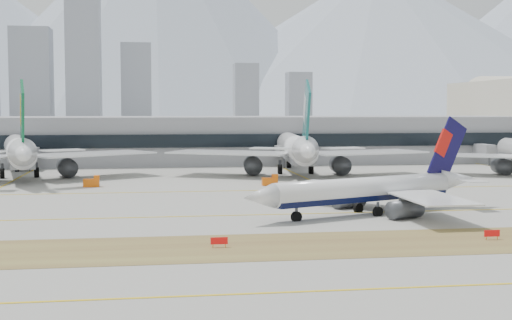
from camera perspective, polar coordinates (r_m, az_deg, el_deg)
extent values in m
plane|color=gray|center=(123.58, -1.60, -4.10)|extent=(3000.00, 3000.00, 0.00)
cube|color=brown|center=(92.32, 0.79, -6.91)|extent=(360.00, 18.00, 0.06)
cube|color=yellow|center=(118.66, -1.31, -4.43)|extent=(360.00, 0.45, 0.04)
cube|color=yellow|center=(70.28, 3.87, -10.45)|extent=(360.00, 0.45, 0.04)
cube|color=yellow|center=(153.15, -2.95, -2.49)|extent=(360.00, 0.45, 0.04)
cylinder|color=white|center=(120.29, 8.60, -2.31)|extent=(34.40, 17.28, 3.90)
cube|color=black|center=(120.42, 8.59, -2.82)|extent=(33.52, 16.46, 1.75)
cone|color=white|center=(108.42, 0.20, -2.97)|extent=(6.52, 5.69, 3.90)
cone|color=white|center=(135.12, 15.73, -1.51)|extent=(8.81, 6.64, 3.90)
cube|color=white|center=(131.58, 7.13, -2.00)|extent=(19.75, 19.86, 0.23)
cube|color=white|center=(137.54, 13.77, -1.25)|extent=(6.18, 6.40, 0.16)
cylinder|color=#3F4247|center=(127.79, 7.42, -3.16)|extent=(6.61, 4.98, 2.92)
cube|color=#3F4247|center=(127.65, 7.42, -2.63)|extent=(2.40, 1.22, 1.36)
cube|color=white|center=(115.49, 13.78, -2.95)|extent=(8.99, 19.29, 0.23)
cube|color=white|center=(130.59, 16.91, -1.60)|extent=(3.89, 5.71, 0.16)
cylinder|color=#3F4247|center=(116.96, 11.82, -3.89)|extent=(6.61, 4.98, 2.92)
cube|color=#3F4247|center=(116.81, 11.83, -3.32)|extent=(2.40, 1.22, 1.36)
cube|color=#0D093B|center=(132.91, 15.05, 0.76)|extent=(9.02, 4.02, 12.20)
cube|color=red|center=(132.14, 14.76, 1.32)|extent=(4.18, 2.06, 5.23)
cylinder|color=#3F4247|center=(112.60, 3.25, -4.32)|extent=(0.47, 0.47, 2.34)
cylinder|color=black|center=(112.68, 3.25, -4.56)|extent=(1.88, 1.30, 1.75)
cylinder|color=#3F4247|center=(119.40, 9.72, -3.88)|extent=(0.47, 0.47, 2.34)
cylinder|color=black|center=(119.47, 9.72, -4.11)|extent=(1.88, 1.30, 1.75)
cylinder|color=#3F4247|center=(123.24, 8.18, -3.62)|extent=(0.47, 0.47, 2.34)
cylinder|color=black|center=(123.31, 8.18, -3.84)|extent=(1.88, 1.30, 1.75)
cylinder|color=white|center=(192.80, -18.45, 0.77)|extent=(16.33, 48.88, 6.43)
cube|color=slate|center=(192.91, -18.43, 0.25)|extent=(15.18, 47.73, 2.89)
cone|color=white|center=(220.76, -18.70, 1.17)|extent=(7.82, 8.59, 6.43)
cone|color=white|center=(163.12, -18.09, 0.48)|extent=(8.52, 11.90, 6.43)
cube|color=white|center=(187.15, -13.04, 0.48)|extent=(33.50, 28.96, 0.39)
cube|color=white|center=(165.65, -15.23, 0.76)|extent=(10.16, 8.58, 0.26)
cylinder|color=#3F4247|center=(189.95, -14.88, -0.56)|extent=(6.39, 8.92, 4.82)
cube|color=#3F4247|center=(189.80, -14.89, 0.02)|extent=(1.17, 3.40, 2.25)
cube|color=#0C562F|center=(166.21, -18.19, 3.18)|extent=(3.34, 13.27, 17.24)
cube|color=#C88E0B|center=(167.55, -18.23, 3.83)|extent=(1.94, 6.08, 7.38)
cylinder|color=#3F4247|center=(211.56, -18.59, -0.35)|extent=(0.77, 0.77, 3.86)
cylinder|color=black|center=(211.62, -18.58, -0.56)|extent=(1.70, 3.06, 2.89)
cylinder|color=#3F4247|center=(191.71, -19.64, -0.82)|extent=(0.77, 0.77, 3.86)
cylinder|color=black|center=(191.78, -19.64, -1.06)|extent=(1.70, 3.06, 2.89)
cylinder|color=#3F4247|center=(192.00, -17.15, -0.75)|extent=(0.77, 0.77, 3.86)
cylinder|color=black|center=(192.07, -17.15, -0.99)|extent=(1.70, 3.06, 2.89)
cylinder|color=white|center=(194.17, 3.15, 1.03)|extent=(11.63, 49.68, 6.52)
cube|color=slate|center=(194.28, 3.15, 0.50)|extent=(10.55, 48.60, 2.93)
cone|color=white|center=(222.41, 2.43, 1.43)|extent=(7.27, 8.17, 6.52)
cone|color=white|center=(164.24, 4.18, 0.74)|extent=(7.62, 11.57, 6.52)
cube|color=white|center=(189.65, 8.66, 0.62)|extent=(34.02, 22.41, 0.39)
cube|color=white|center=(167.43, 6.98, 0.95)|extent=(9.92, 6.58, 0.26)
cylinder|color=#3F4247|center=(192.06, 6.75, -0.39)|extent=(5.72, 8.68, 4.89)
cube|color=#3F4247|center=(191.91, 6.75, 0.19)|extent=(0.84, 3.45, 2.28)
cube|color=white|center=(186.07, -2.03, 0.59)|extent=(34.35, 27.34, 0.39)
cube|color=white|center=(165.49, 1.18, 0.94)|extent=(10.28, 8.09, 0.26)
cylinder|color=#3F4247|center=(189.71, -0.27, -0.42)|extent=(5.72, 8.68, 4.89)
cube|color=#3F4247|center=(189.57, -0.27, 0.17)|extent=(0.84, 3.45, 2.28)
cube|color=#145A58|center=(167.36, 4.06, 3.45)|extent=(2.01, 13.61, 17.48)
cube|color=#ABB0B4|center=(168.71, 4.01, 4.11)|extent=(1.35, 6.19, 7.48)
cylinder|color=#3F4247|center=(213.11, 2.65, -0.10)|extent=(0.78, 0.78, 3.91)
cylinder|color=black|center=(213.17, 2.65, -0.31)|extent=(1.44, 3.04, 2.93)
cylinder|color=#3F4247|center=(192.80, 1.93, -0.54)|extent=(0.78, 0.78, 3.91)
cylinder|color=black|center=(192.86, 1.93, -0.78)|extent=(1.44, 3.04, 2.93)
cylinder|color=#3F4247|center=(193.63, 4.43, -0.53)|extent=(0.78, 0.78, 3.91)
cylinder|color=black|center=(193.70, 4.43, -0.77)|extent=(1.44, 3.04, 2.93)
cone|color=white|center=(231.07, 19.12, 1.04)|extent=(6.35, 7.09, 5.55)
cube|color=white|center=(197.56, 18.03, 0.33)|extent=(29.20, 23.78, 0.33)
cylinder|color=#3F4247|center=(202.05, 19.10, -0.48)|extent=(5.05, 7.48, 4.16)
cube|color=#3F4247|center=(201.93, 19.11, -0.01)|extent=(0.80, 2.94, 1.94)
cylinder|color=#3F4247|center=(223.63, 19.81, -0.21)|extent=(0.67, 0.67, 3.33)
cylinder|color=black|center=(223.68, 19.81, -0.39)|extent=(1.29, 2.60, 2.50)
cube|color=gray|center=(237.09, -4.94, 1.66)|extent=(280.00, 42.00, 15.00)
cube|color=black|center=(215.64, -4.59, 1.54)|extent=(280.00, 1.20, 4.00)
cube|color=beige|center=(285.12, 17.46, 3.23)|extent=(2.00, 57.00, 27.90)
cube|color=red|center=(91.40, -2.97, -6.47)|extent=(2.20, 0.15, 0.90)
cylinder|color=orange|center=(91.45, -3.47, -6.88)|extent=(0.10, 0.10, 0.50)
cylinder|color=orange|center=(91.60, -2.46, -6.86)|extent=(0.10, 0.10, 0.50)
cube|color=red|center=(101.77, 18.36, -5.58)|extent=(2.20, 0.15, 0.90)
cylinder|color=orange|center=(101.53, 17.94, -5.97)|extent=(0.10, 0.10, 0.50)
cylinder|color=orange|center=(102.24, 18.75, -5.92)|extent=(0.10, 0.10, 0.50)
cube|color=orange|center=(164.06, 1.11, -1.74)|extent=(3.50, 2.00, 1.80)
cube|color=orange|center=(164.15, 1.52, -1.31)|extent=(1.20, 1.80, 1.00)
cylinder|color=black|center=(163.14, 0.74, -1.96)|extent=(0.70, 0.30, 0.70)
cylinder|color=black|center=(164.71, 0.65, -1.91)|extent=(0.70, 0.30, 0.70)
cylinder|color=black|center=(163.54, 1.57, -1.95)|extent=(0.70, 0.30, 0.70)
cylinder|color=black|center=(165.11, 1.47, -1.89)|extent=(0.70, 0.30, 0.70)
cube|color=orange|center=(165.47, -13.04, -1.79)|extent=(3.50, 2.00, 1.80)
cube|color=orange|center=(165.26, -12.63, -1.38)|extent=(1.20, 1.80, 1.00)
cylinder|color=black|center=(164.84, -13.47, -2.02)|extent=(0.70, 0.30, 0.70)
cylinder|color=black|center=(166.42, -13.42, -1.96)|extent=(0.70, 0.30, 0.70)
cylinder|color=black|center=(164.64, -12.64, -2.01)|extent=(0.70, 0.30, 0.70)
cylinder|color=black|center=(166.23, -12.60, -1.95)|extent=(0.70, 0.30, 0.70)
cube|color=gray|center=(583.88, -17.49, 6.15)|extent=(30.00, 27.00, 80.00)
cube|color=gray|center=(574.84, -13.62, 7.76)|extent=(26.00, 23.40, 110.00)
cube|color=gray|center=(586.76, -9.54, 5.78)|extent=(24.00, 21.60, 70.00)
cube|color=gray|center=(596.83, -0.82, 5.09)|extent=(20.00, 18.00, 55.00)
cube|color=gray|center=(604.44, 3.43, 4.74)|extent=(20.00, 18.00, 48.00)
cone|color=#9EA8B7|center=(1533.78, -8.03, 11.37)|extent=(900.00, 900.00, 470.00)
cone|color=#9EA8B7|center=(1596.42, 9.72, 9.12)|extent=(1120.00, 1120.00, 350.00)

